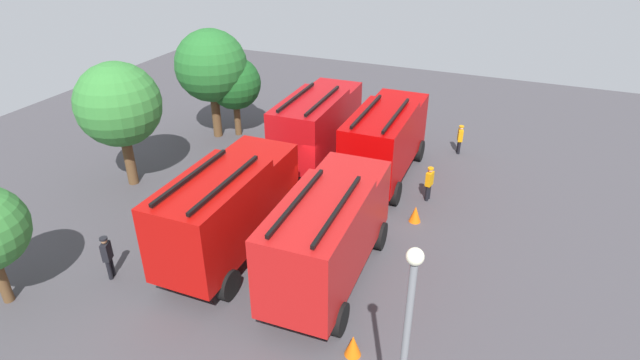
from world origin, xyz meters
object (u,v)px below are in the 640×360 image
Objects in this scene: fire_truck_2 at (228,206)px; tree_1 at (119,105)px; traffic_cone_1 at (415,214)px; firefighter_2 at (107,255)px; firefighter_1 at (460,138)px; fire_truck_3 at (318,123)px; lamppost at (405,349)px; traffic_cone_2 at (320,198)px; fire_truck_0 at (329,231)px; fire_truck_1 at (386,138)px; firefighter_0 at (429,182)px; tree_3 at (235,84)px; tree_2 at (211,66)px; traffic_cone_0 at (353,345)px.

tree_1 is (3.06, 7.50, 1.88)m from fire_truck_2.
firefighter_2 is at bearing 130.35° from traffic_cone_1.
firefighter_1 is 2.18× the size of traffic_cone_1.
fire_truck_3 reaches higher than traffic_cone_1.
lamppost is (-2.74, -11.38, 2.75)m from firefighter_2.
fire_truck_3 is 16.75m from lamppost.
fire_truck_2 is 4.61m from firefighter_2.
fire_truck_0 is at bearing -153.97° from traffic_cone_2.
traffic_cone_1 reaches higher than traffic_cone_2.
fire_truck_0 is 9.90× the size of traffic_cone_1.
fire_truck_3 is at bearing -51.92° from tree_1.
fire_truck_2 is at bearing 129.58° from traffic_cone_1.
firefighter_1 is (4.34, -2.99, -1.27)m from fire_truck_1.
firefighter_1 is 9.31m from traffic_cone_2.
fire_truck_0 is 1.01× the size of fire_truck_2.
tree_3 is (3.23, 12.00, 2.19)m from firefighter_0.
tree_3 is at bearing 66.10° from traffic_cone_1.
traffic_cone_2 is at bearing -119.41° from tree_2.
fire_truck_1 is 11.72m from traffic_cone_0.
fire_truck_0 is at bearing -131.62° from tree_2.
lamppost is at bearing -148.73° from traffic_cone_2.
firefighter_2 is at bearing -164.34° from tree_2.
firefighter_0 is 5.04m from traffic_cone_2.
traffic_cone_0 is (-13.26, -11.88, -2.74)m from tree_3.
tree_2 is at bearing 44.22° from lamppost.
fire_truck_2 is 8.04m from traffic_cone_1.
fire_truck_3 is at bearing -96.67° from tree_2.
fire_truck_2 is at bearing 160.85° from traffic_cone_2.
firefighter_1 is 2.74× the size of traffic_cone_2.
firefighter_0 is 5.66m from firefighter_1.
fire_truck_2 is 4.51× the size of firefighter_1.
tree_3 reaches higher than firefighter_1.
tree_1 is at bearing 100.84° from traffic_cone_2.
traffic_cone_1 is (-7.68, 0.59, -0.52)m from firefighter_1.
firefighter_0 is at bearing -110.15° from firefighter_1.
lamppost reaches higher than firefighter_2.
traffic_cone_2 is at bearing 92.39° from traffic_cone_1.
tree_2 reaches higher than firefighter_1.
fire_truck_3 is 9.54m from tree_1.
traffic_cone_2 is (-4.02, -1.80, -1.86)m from fire_truck_3.
fire_truck_3 is at bearing 82.04° from fire_truck_1.
fire_truck_1 is at bearing 1.23° from fire_truck_0.
firefighter_1 is 0.35× the size of tree_3.
tree_2 reaches higher than traffic_cone_2.
fire_truck_2 is at bearing 60.69° from firefighter_0.
traffic_cone_0 is 4.76m from lamppost.
tree_2 is 14.21m from traffic_cone_1.
firefighter_0 is at bearing -0.64° from traffic_cone_0.
tree_3 is 0.73× the size of lamppost.
traffic_cone_1 is (8.00, -0.00, -0.00)m from traffic_cone_0.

